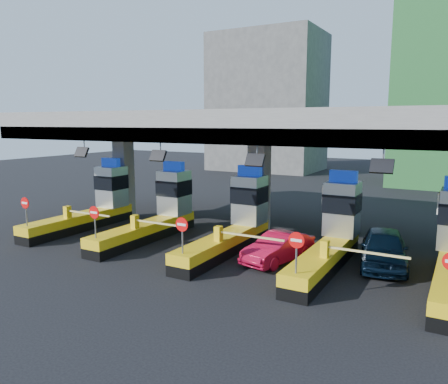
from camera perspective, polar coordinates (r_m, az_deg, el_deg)
The scene contains 9 objects.
ground at distance 22.64m, azimuth 1.30°, elevation -7.44°, with size 120.00×120.00×0.00m, color black.
toll_canopy at distance 24.28m, azimuth 4.57°, elevation 8.34°, with size 28.00×12.09×7.00m.
toll_lane_far_left at distance 28.46m, azimuth -16.49°, elevation -1.49°, with size 4.43×8.00×4.16m.
toll_lane_left at distance 25.17m, azimuth -8.49°, elevation -2.56°, with size 4.43×8.00×4.16m.
toll_lane_center at distance 22.52m, azimuth 1.65°, elevation -3.85°, with size 4.43×8.00×4.16m.
toll_lane_right at distance 20.75m, azimuth 14.03°, elevation -5.25°, with size 4.43×8.00×4.16m.
bg_building_concrete at distance 60.29m, azimuth 5.72°, elevation 11.49°, with size 14.00×10.00×18.00m, color #4C4C49.
van at distance 21.13m, azimuth 20.16°, elevation -6.88°, with size 1.96×4.87×1.66m, color black.
red_car at distance 20.61m, azimuth 7.10°, elevation -7.22°, with size 1.43×4.10×1.35m, color #B10D30.
Camera 1 is at (10.16, -19.18, 6.45)m, focal length 35.00 mm.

